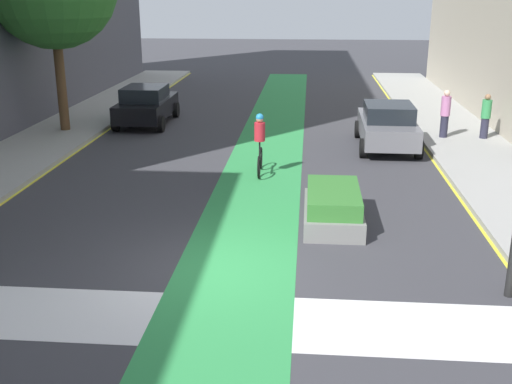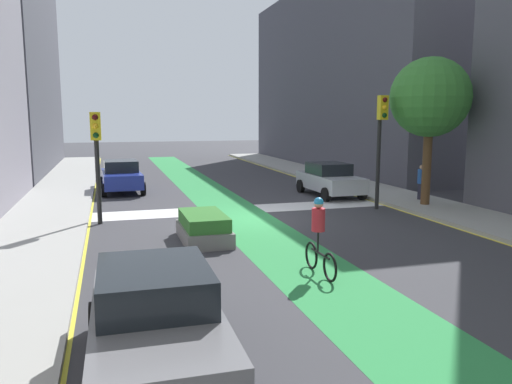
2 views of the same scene
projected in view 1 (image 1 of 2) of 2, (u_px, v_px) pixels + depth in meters
ground_plane at (209, 269)px, 12.41m from camera, size 120.00×120.00×0.00m
bike_lane_paint at (236, 269)px, 12.37m from camera, size 2.40×60.00×0.01m
crosswalk_band at (191, 319)px, 10.52m from camera, size 12.00×1.80×0.01m
car_black_left_far at (146, 105)px, 25.47m from camera, size 2.04×4.21×1.57m
car_grey_right_far at (387, 125)px, 21.62m from camera, size 2.06×4.22×1.57m
cyclist_in_lane at (260, 143)px, 18.45m from camera, size 0.32×1.73×1.86m
pedestrian_sidewalk_right_a at (445, 113)px, 22.52m from camera, size 0.34×0.34×1.72m
pedestrian_sidewalk_right_b at (486, 116)px, 22.38m from camera, size 0.34×0.34×1.60m
median_planter at (333, 207)px, 14.69m from camera, size 1.35×2.60×0.85m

